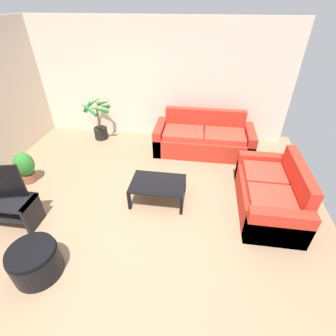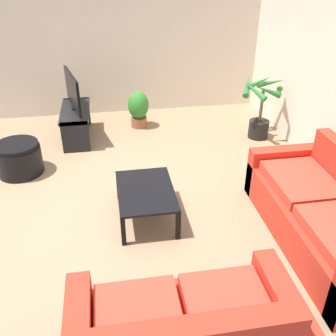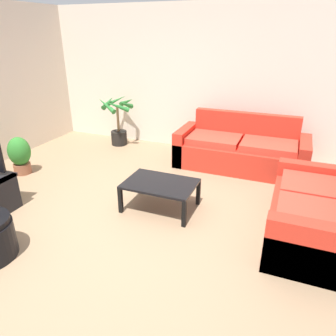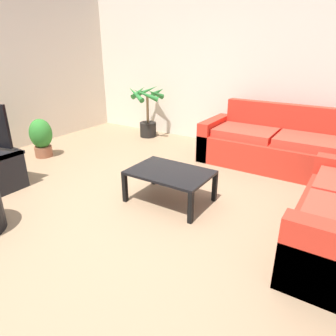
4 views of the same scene
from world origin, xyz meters
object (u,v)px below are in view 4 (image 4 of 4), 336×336
at_px(potted_palm, 147,112).
at_px(potted_plant_small, 41,137).
at_px(couch_main, 276,147).
at_px(coffee_table, 170,175).

distance_m(potted_palm, potted_plant_small, 2.04).
xyz_separation_m(couch_main, potted_palm, (-2.58, 0.26, 0.19)).
height_order(couch_main, coffee_table, couch_main).
bearing_deg(potted_palm, potted_plant_small, -111.88).
relative_size(coffee_table, potted_plant_small, 1.47).
height_order(coffee_table, potted_palm, potted_palm).
relative_size(couch_main, potted_plant_small, 3.45).
distance_m(couch_main, coffee_table, 1.96).
xyz_separation_m(coffee_table, potted_palm, (-1.85, 2.07, 0.16)).
xyz_separation_m(couch_main, coffee_table, (-0.73, -1.82, 0.03)).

